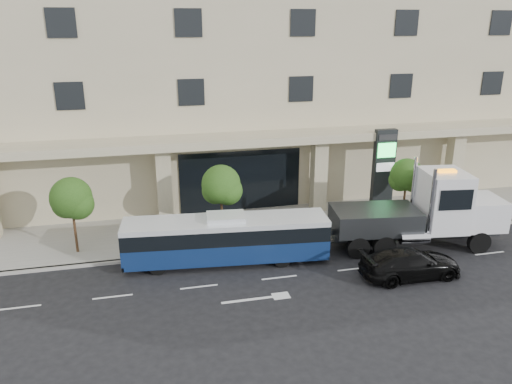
% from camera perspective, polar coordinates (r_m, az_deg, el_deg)
% --- Properties ---
extents(ground, '(120.00, 120.00, 0.00)m').
position_cam_1_polar(ground, '(26.43, 1.78, -8.24)').
color(ground, black).
rests_on(ground, ground).
extents(sidewalk, '(120.00, 6.00, 0.15)m').
position_cam_1_polar(sidewalk, '(30.80, -0.63, -4.00)').
color(sidewalk, gray).
rests_on(sidewalk, ground).
extents(curb, '(120.00, 0.30, 0.15)m').
position_cam_1_polar(curb, '(28.13, 0.72, -6.30)').
color(curb, gray).
rests_on(curb, ground).
extents(convention_center, '(60.00, 17.60, 20.00)m').
position_cam_1_polar(convention_center, '(38.69, -4.20, 15.73)').
color(convention_center, tan).
rests_on(convention_center, ground).
extents(tree_left, '(2.27, 2.20, 4.22)m').
position_cam_1_polar(tree_left, '(28.02, -20.30, -0.93)').
color(tree_left, '#422B19').
rests_on(tree_left, sidewalk).
extents(tree_mid, '(2.28, 2.20, 4.38)m').
position_cam_1_polar(tree_mid, '(28.04, -3.96, 0.57)').
color(tree_mid, '#422B19').
rests_on(tree_mid, sidewalk).
extents(tree_right, '(2.10, 2.00, 4.04)m').
position_cam_1_polar(tree_right, '(31.93, 16.86, 1.64)').
color(tree_right, '#422B19').
rests_on(tree_right, sidewalk).
extents(city_bus, '(10.77, 3.29, 2.68)m').
position_cam_1_polar(city_bus, '(26.11, -3.44, -5.29)').
color(city_bus, black).
rests_on(city_bus, ground).
extents(tow_truck, '(10.82, 3.86, 4.89)m').
position_cam_1_polar(tow_truck, '(29.23, 18.74, -2.25)').
color(tow_truck, '#2D3033').
rests_on(tow_truck, ground).
extents(black_sedan, '(5.07, 2.06, 1.47)m').
position_cam_1_polar(black_sedan, '(26.02, 17.23, -7.79)').
color(black_sedan, black).
rests_on(black_sedan, ground).
extents(signage_pylon, '(1.39, 0.53, 5.52)m').
position_cam_1_polar(signage_pylon, '(33.15, 14.33, 2.36)').
color(signage_pylon, black).
rests_on(signage_pylon, sidewalk).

